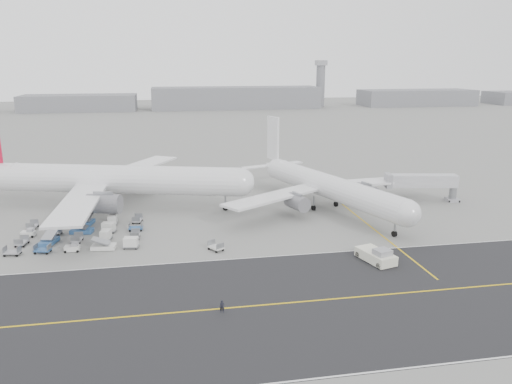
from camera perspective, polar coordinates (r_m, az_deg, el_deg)
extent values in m
plane|color=gray|center=(80.40, -4.63, -7.20)|extent=(700.00, 700.00, 0.00)
cube|color=#262628|center=(64.84, 1.53, -12.74)|extent=(220.00, 32.00, 0.02)
cube|color=gold|center=(64.83, 1.53, -12.72)|extent=(220.00, 0.30, 0.01)
cube|color=silver|center=(78.95, -0.83, -7.54)|extent=(220.00, 0.25, 0.01)
cube|color=silver|center=(51.69, 5.34, -20.61)|extent=(220.00, 0.25, 0.01)
cube|color=gold|center=(92.45, 13.93, -4.63)|extent=(0.30, 40.00, 0.01)
cylinder|color=slate|center=(356.15, 7.37, 11.93)|extent=(6.00, 6.00, 28.00)
cube|color=#98989D|center=(355.80, 7.45, 14.43)|extent=(7.00, 7.00, 3.50)
cylinder|color=white|center=(108.23, -15.55, 1.41)|extent=(51.53, 20.01, 5.95)
sphere|color=white|center=(101.80, -1.79, 1.13)|extent=(5.83, 5.83, 5.83)
cube|color=white|center=(125.40, -26.81, 2.40)|extent=(5.35, 9.91, 0.25)
cube|color=white|center=(94.97, -19.58, -1.18)|extent=(7.31, 28.68, 0.45)
cube|color=white|center=(123.16, -13.50, 2.75)|extent=(19.72, 27.83, 0.45)
cylinder|color=slate|center=(98.64, -16.99, -1.29)|extent=(7.10, 5.29, 3.69)
cylinder|color=slate|center=(118.13, -13.06, 1.54)|extent=(7.10, 5.29, 3.69)
cylinder|color=black|center=(103.68, -3.51, -1.80)|extent=(1.22, 0.79, 1.12)
cylinder|color=black|center=(107.10, -16.98, -1.89)|extent=(1.22, 0.79, 1.12)
cylinder|color=black|center=(113.45, -15.62, -0.88)|extent=(1.22, 0.79, 1.12)
cylinder|color=gray|center=(103.25, -3.52, -0.97)|extent=(0.36, 0.36, 3.12)
cylinder|color=white|center=(103.52, 8.48, 0.58)|extent=(18.43, 41.77, 4.87)
sphere|color=white|center=(88.32, 16.89, -2.35)|extent=(4.77, 4.77, 4.77)
cone|color=white|center=(121.35, 2.07, 2.97)|extent=(6.84, 9.27, 4.38)
cube|color=white|center=(120.61, 1.97, 6.15)|extent=(1.99, 4.57, 10.37)
cube|color=white|center=(119.86, 0.12, 2.90)|extent=(8.11, 4.73, 0.25)
cube|color=white|center=(124.20, 3.57, 3.28)|extent=(8.11, 4.73, 0.25)
cube|color=white|center=(97.41, 2.10, -0.53)|extent=(22.38, 17.04, 0.45)
cube|color=white|center=(112.53, 13.33, 1.15)|extent=(23.68, 7.19, 0.45)
cylinder|color=slate|center=(98.15, 4.72, -1.19)|extent=(4.54, 5.88, 3.02)
cylinder|color=slate|center=(108.69, 12.46, 0.07)|extent=(4.54, 5.88, 3.02)
cylinder|color=black|center=(91.37, 15.53, -4.63)|extent=(0.82, 1.16, 1.06)
cylinder|color=black|center=(104.18, 6.59, -1.81)|extent=(0.82, 1.16, 1.06)
cylinder|color=black|center=(107.59, 9.12, -1.37)|extent=(0.82, 1.16, 1.06)
cylinder|color=gray|center=(90.97, 15.58, -3.87)|extent=(0.36, 0.36, 2.56)
cube|color=silver|center=(79.53, 13.52, -7.13)|extent=(4.83, 7.17, 1.48)
cube|color=#98989D|center=(78.08, 14.25, -6.71)|extent=(2.81, 2.67, 0.95)
cylinder|color=gray|center=(82.56, 11.74, -6.48)|extent=(0.90, 2.70, 0.17)
cylinder|color=black|center=(77.06, 13.89, -8.21)|extent=(0.66, 1.03, 0.95)
cylinder|color=black|center=(78.76, 15.45, -7.81)|extent=(0.66, 1.03, 0.95)
cylinder|color=black|center=(80.70, 11.59, -7.01)|extent=(0.66, 1.03, 0.95)
cylinder|color=black|center=(82.32, 13.13, -6.66)|extent=(0.66, 1.03, 0.95)
cylinder|color=gray|center=(118.12, 21.58, -0.04)|extent=(1.63, 1.63, 4.06)
cube|color=#98989D|center=(118.52, 21.51, -0.82)|extent=(3.08, 3.08, 0.71)
cube|color=silver|center=(115.13, 18.40, 1.24)|extent=(15.51, 5.61, 2.64)
cube|color=#98989D|center=(113.08, 14.87, 1.27)|extent=(1.80, 3.42, 3.05)
cylinder|color=black|center=(119.95, 21.82, -0.70)|extent=(0.41, 0.66, 0.61)
imported|color=black|center=(62.68, -3.89, -12.94)|extent=(0.67, 0.49, 1.67)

